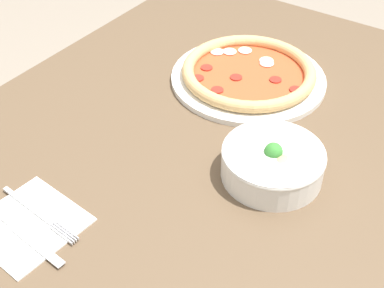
{
  "coord_description": "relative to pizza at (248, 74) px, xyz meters",
  "views": [
    {
      "loc": [
        0.68,
        0.41,
        1.39
      ],
      "look_at": [
        0.06,
        -0.01,
        0.76
      ],
      "focal_mm": 50.0,
      "sensor_mm": 36.0,
      "label": 1
    }
  ],
  "objects": [
    {
      "name": "knife",
      "position": [
        0.58,
        -0.09,
        -0.01
      ],
      "size": [
        0.03,
        0.21,
        0.01
      ],
      "rotation": [
        0.0,
        0.0,
        1.48
      ],
      "color": "silver",
      "rests_on": "napkin"
    },
    {
      "name": "napkin",
      "position": [
        0.56,
        -0.08,
        -0.02
      ],
      "size": [
        0.17,
        0.17,
        0.0
      ],
      "color": "white",
      "rests_on": "dining_table"
    },
    {
      "name": "pizza",
      "position": [
        0.0,
        0.0,
        0.0
      ],
      "size": [
        0.34,
        0.34,
        0.04
      ],
      "color": "white",
      "rests_on": "dining_table"
    },
    {
      "name": "bowl",
      "position": [
        0.24,
        0.18,
        0.02
      ],
      "size": [
        0.18,
        0.18,
        0.07
      ],
      "color": "white",
      "rests_on": "dining_table"
    },
    {
      "name": "dining_table",
      "position": [
        0.2,
        0.05,
        -0.12
      ],
      "size": [
        1.19,
        0.96,
        0.74
      ],
      "color": "brown",
      "rests_on": "ground_plane"
    },
    {
      "name": "fork",
      "position": [
        0.54,
        -0.09,
        -0.01
      ],
      "size": [
        0.03,
        0.18,
        0.0
      ],
      "rotation": [
        0.0,
        0.0,
        1.48
      ],
      "color": "silver",
      "rests_on": "napkin"
    }
  ]
}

